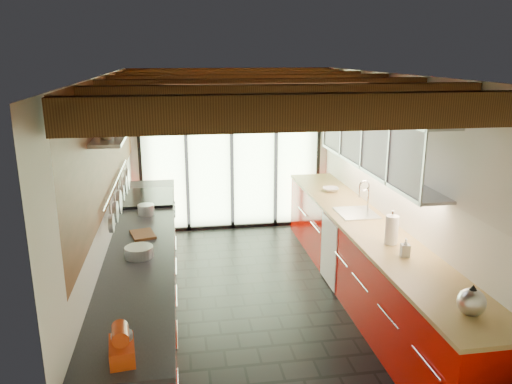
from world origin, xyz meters
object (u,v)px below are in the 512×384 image
stand_mixer (122,345)px  soap_bottle (405,247)px  bowl (331,189)px  paper_towel (392,230)px  kettle (472,300)px

stand_mixer → soap_bottle: size_ratio=1.58×
stand_mixer → bowl: stand_mixer is taller
paper_towel → kettle: bearing=-90.0°
stand_mixer → soap_bottle: stand_mixer is taller
soap_bottle → bowl: (0.00, 2.39, -0.06)m
paper_towel → bowl: 2.06m
soap_bottle → paper_towel: bearing=90.0°
kettle → bowl: kettle is taller
stand_mixer → bowl: size_ratio=1.30×
paper_towel → bowl: paper_towel is taller
stand_mixer → bowl: 4.47m
stand_mixer → kettle: size_ratio=1.04×
bowl → stand_mixer: bearing=-124.6°
stand_mixer → paper_towel: (2.54, 1.62, 0.05)m
kettle → paper_towel: 1.45m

